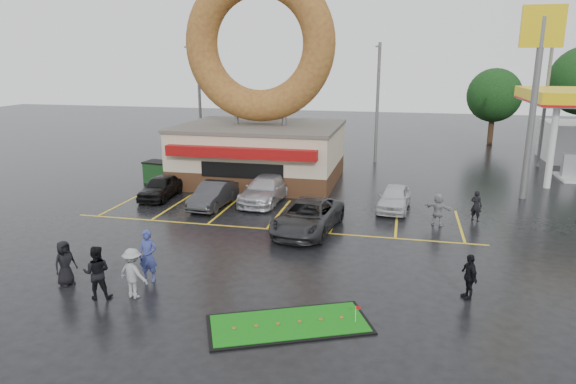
% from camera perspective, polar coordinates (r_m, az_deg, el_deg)
% --- Properties ---
extents(ground, '(120.00, 120.00, 0.00)m').
position_cam_1_polar(ground, '(21.38, -4.79, -6.96)').
color(ground, black).
rests_on(ground, ground).
extents(donut_shop, '(10.20, 8.70, 13.50)m').
position_cam_1_polar(donut_shop, '(33.34, -3.15, 8.80)').
color(donut_shop, '#472B19').
rests_on(donut_shop, ground).
extents(shell_sign, '(2.20, 0.36, 10.60)m').
position_cam_1_polar(shell_sign, '(31.67, 26.02, 12.35)').
color(shell_sign, slate).
rests_on(shell_sign, ground).
extents(streetlight_left, '(0.40, 2.21, 9.00)m').
position_cam_1_polar(streetlight_left, '(42.16, -9.84, 10.27)').
color(streetlight_left, slate).
rests_on(streetlight_left, ground).
extents(streetlight_mid, '(0.40, 2.21, 9.00)m').
position_cam_1_polar(streetlight_mid, '(40.01, 9.91, 10.04)').
color(streetlight_mid, slate).
rests_on(streetlight_mid, ground).
extents(streetlight_right, '(0.40, 2.21, 9.00)m').
position_cam_1_polar(streetlight_right, '(42.12, 26.71, 8.94)').
color(streetlight_right, slate).
rests_on(streetlight_right, ground).
extents(tree_far_d, '(4.90, 4.90, 7.00)m').
position_cam_1_polar(tree_far_d, '(51.63, 21.94, 9.93)').
color(tree_far_d, '#332114').
rests_on(tree_far_d, ground).
extents(car_black, '(1.77, 3.97, 1.33)m').
position_cam_1_polar(car_black, '(30.47, -13.95, 0.56)').
color(car_black, black).
rests_on(car_black, ground).
extents(car_dgrey, '(1.65, 4.14, 1.34)m').
position_cam_1_polar(car_dgrey, '(28.12, -8.32, -0.31)').
color(car_dgrey, '#2D2C2F').
rests_on(car_dgrey, ground).
extents(car_silver, '(2.33, 5.05, 1.43)m').
position_cam_1_polar(car_silver, '(28.82, -2.51, 0.30)').
color(car_silver, '#B1B2B7').
rests_on(car_silver, ground).
extents(car_grey, '(3.04, 5.47, 1.45)m').
position_cam_1_polar(car_grey, '(23.89, 2.22, -2.73)').
color(car_grey, '#29292B').
rests_on(car_grey, ground).
extents(car_white, '(1.91, 3.98, 1.31)m').
position_cam_1_polar(car_white, '(27.86, 11.73, -0.64)').
color(car_white, silver).
rests_on(car_white, ground).
extents(person_blue, '(0.72, 0.49, 1.93)m').
position_cam_1_polar(person_blue, '(19.27, -15.29, -6.85)').
color(person_blue, navy).
rests_on(person_blue, ground).
extents(person_blackjkt, '(1.08, 0.96, 1.85)m').
position_cam_1_polar(person_blackjkt, '(18.47, -20.48, -8.37)').
color(person_blackjkt, black).
rests_on(person_blackjkt, ground).
extents(person_hoodie, '(1.25, 0.91, 1.74)m').
position_cam_1_polar(person_hoodie, '(18.17, -16.83, -8.63)').
color(person_hoodie, gray).
rests_on(person_hoodie, ground).
extents(person_bystander, '(0.79, 0.94, 1.64)m').
position_cam_1_polar(person_bystander, '(19.99, -23.54, -7.25)').
color(person_bystander, black).
rests_on(person_bystander, ground).
extents(person_cameraman, '(0.69, 1.00, 1.57)m').
position_cam_1_polar(person_cameraman, '(18.41, 19.47, -8.83)').
color(person_cameraman, black).
rests_on(person_cameraman, ground).
extents(person_walker_near, '(1.55, 1.06, 1.61)m').
position_cam_1_polar(person_walker_near, '(25.76, 16.35, -1.84)').
color(person_walker_near, gray).
rests_on(person_walker_near, ground).
extents(person_walker_far, '(0.68, 0.61, 1.55)m').
position_cam_1_polar(person_walker_far, '(27.05, 20.18, -1.44)').
color(person_walker_far, black).
rests_on(person_walker_far, ground).
extents(dumpster, '(1.95, 1.44, 1.30)m').
position_cam_1_polar(dumpster, '(34.41, -14.05, 2.12)').
color(dumpster, '#19411B').
rests_on(dumpster, ground).
extents(putting_green, '(5.32, 3.92, 0.61)m').
position_cam_1_polar(putting_green, '(16.06, 0.10, -14.47)').
color(putting_green, black).
rests_on(putting_green, ground).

